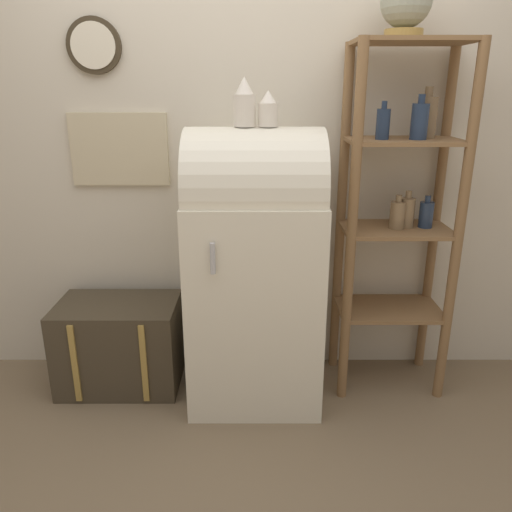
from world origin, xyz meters
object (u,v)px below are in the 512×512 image
(suitcase_trunk, at_px, (122,344))
(globe, at_px, (408,4))
(vase_left, at_px, (246,104))
(vase_center, at_px, (270,110))
(refrigerator, at_px, (256,264))

(suitcase_trunk, distance_m, globe, 2.21)
(globe, bearing_deg, suitcase_trunk, -178.44)
(suitcase_trunk, relative_size, globe, 2.40)
(suitcase_trunk, xyz_separation_m, vase_left, (0.70, -0.07, 1.27))
(vase_left, bearing_deg, globe, 8.30)
(suitcase_trunk, relative_size, vase_left, 2.93)
(suitcase_trunk, distance_m, vase_center, 1.48)
(globe, bearing_deg, vase_left, -171.70)
(suitcase_trunk, height_order, globe, globe)
(suitcase_trunk, bearing_deg, vase_left, -5.52)
(vase_left, xyz_separation_m, vase_center, (0.11, -0.00, -0.03))
(refrigerator, xyz_separation_m, suitcase_trunk, (-0.74, 0.06, -0.49))
(refrigerator, height_order, vase_center, vase_center)
(vase_left, bearing_deg, suitcase_trunk, 174.48)
(suitcase_trunk, bearing_deg, vase_center, -4.87)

